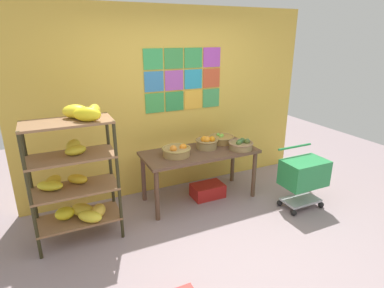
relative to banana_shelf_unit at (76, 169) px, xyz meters
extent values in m
plane|color=gray|center=(1.44, -0.98, -0.84)|extent=(9.48, 9.48, 0.00)
cube|color=gold|center=(1.44, 0.79, 0.46)|extent=(4.31, 0.06, 2.60)
cube|color=green|center=(1.18, 0.76, 1.07)|extent=(0.27, 0.01, 0.27)
cube|color=green|center=(1.47, 0.76, 1.07)|extent=(0.27, 0.01, 0.27)
cube|color=green|center=(1.77, 0.76, 1.07)|extent=(0.27, 0.01, 0.27)
cube|color=#AE45B7|center=(2.06, 0.76, 1.07)|extent=(0.27, 0.01, 0.27)
cube|color=teal|center=(1.18, 0.76, 0.78)|extent=(0.27, 0.01, 0.27)
cube|color=#A950B2|center=(1.47, 0.76, 0.78)|extent=(0.27, 0.01, 0.27)
cube|color=#2A9CBD|center=(1.77, 0.76, 0.78)|extent=(0.27, 0.01, 0.27)
cube|color=#CF4F2C|center=(2.06, 0.76, 0.78)|extent=(0.27, 0.01, 0.27)
cube|color=green|center=(1.18, 0.76, 0.48)|extent=(0.27, 0.01, 0.27)
cube|color=green|center=(1.47, 0.76, 0.48)|extent=(0.27, 0.01, 0.27)
cube|color=yellow|center=(1.77, 0.76, 0.48)|extent=(0.27, 0.01, 0.27)
cube|color=#439F56|center=(2.06, 0.76, 0.48)|extent=(0.27, 0.01, 0.27)
cylinder|color=#2F2B17|center=(-0.46, -0.21, -0.15)|extent=(0.04, 0.04, 1.39)
cylinder|color=#2F2B17|center=(0.40, -0.21, -0.15)|extent=(0.04, 0.04, 1.39)
cylinder|color=#2F2B17|center=(-0.46, 0.19, -0.15)|extent=(0.04, 0.04, 1.39)
cylinder|color=#2F2B17|center=(0.40, 0.19, -0.15)|extent=(0.04, 0.04, 1.39)
cube|color=#8C6341|center=(-0.03, -0.01, -0.60)|extent=(0.90, 0.44, 0.02)
ellipsoid|color=yellow|center=(-0.17, 0.02, -0.51)|extent=(0.22, 0.17, 0.14)
ellipsoid|color=yellow|center=(0.01, 0.02, -0.51)|extent=(0.32, 0.31, 0.14)
ellipsoid|color=yellow|center=(0.07, -0.15, -0.52)|extent=(0.32, 0.30, 0.13)
ellipsoid|color=yellow|center=(0.18, -0.09, -0.51)|extent=(0.23, 0.25, 0.15)
cube|color=#8C6341|center=(-0.03, -0.01, -0.22)|extent=(0.90, 0.44, 0.02)
ellipsoid|color=yellow|center=(0.01, 0.09, -0.15)|extent=(0.26, 0.24, 0.10)
ellipsoid|color=yellow|center=(-0.28, 0.05, -0.16)|extent=(0.32, 0.27, 0.10)
ellipsoid|color=yellow|center=(-0.25, 0.12, -0.14)|extent=(0.25, 0.26, 0.12)
cube|color=#8C6341|center=(-0.03, -0.01, 0.16)|extent=(0.90, 0.44, 0.02)
ellipsoid|color=gold|center=(0.01, 0.08, 0.24)|extent=(0.22, 0.25, 0.14)
ellipsoid|color=gold|center=(0.02, -0.01, 0.22)|extent=(0.25, 0.19, 0.10)
cube|color=#8C6341|center=(-0.03, -0.01, 0.53)|extent=(0.90, 0.44, 0.02)
ellipsoid|color=yellow|center=(0.16, -0.12, 0.62)|extent=(0.31, 0.25, 0.15)
ellipsoid|color=yellow|center=(0.07, 0.07, 0.62)|extent=(0.32, 0.29, 0.15)
ellipsoid|color=yellow|center=(0.26, 0.03, 0.61)|extent=(0.20, 0.31, 0.14)
ellipsoid|color=yellow|center=(0.10, 0.07, 0.60)|extent=(0.18, 0.30, 0.11)
cube|color=brown|center=(1.62, 0.24, -0.14)|extent=(1.57, 0.68, 0.04)
cylinder|color=brown|center=(0.89, -0.04, -0.50)|extent=(0.06, 0.06, 0.68)
cylinder|color=brown|center=(2.34, -0.04, -0.50)|extent=(0.06, 0.06, 0.68)
cylinder|color=brown|center=(0.89, 0.52, -0.50)|extent=(0.06, 0.06, 0.68)
cylinder|color=brown|center=(2.34, 0.52, -0.50)|extent=(0.06, 0.06, 0.68)
cylinder|color=#A8864C|center=(1.26, 0.21, -0.07)|extent=(0.35, 0.35, 0.10)
torus|color=#A38946|center=(1.26, 0.21, -0.02)|extent=(0.38, 0.38, 0.03)
sphere|color=orange|center=(1.20, 0.17, 0.00)|extent=(0.09, 0.09, 0.09)
sphere|color=orange|center=(1.35, 0.20, -0.01)|extent=(0.08, 0.08, 0.08)
sphere|color=orange|center=(1.36, 0.20, -0.01)|extent=(0.08, 0.08, 0.08)
cylinder|color=#967D4C|center=(1.76, 0.30, -0.07)|extent=(0.29, 0.29, 0.12)
torus|color=#9C7C46|center=(1.76, 0.30, -0.01)|extent=(0.31, 0.31, 0.03)
sphere|color=orange|center=(1.73, 0.25, 0.02)|extent=(0.09, 0.09, 0.09)
sphere|color=orange|center=(1.73, 0.32, 0.00)|extent=(0.09, 0.09, 0.09)
sphere|color=orange|center=(1.81, 0.25, 0.01)|extent=(0.09, 0.09, 0.09)
sphere|color=orange|center=(1.71, 0.29, 0.01)|extent=(0.09, 0.09, 0.09)
sphere|color=orange|center=(1.78, 0.31, 0.01)|extent=(0.07, 0.07, 0.07)
cylinder|color=olive|center=(2.16, 0.06, -0.08)|extent=(0.32, 0.32, 0.09)
torus|color=#916E4C|center=(2.16, 0.06, -0.03)|extent=(0.34, 0.34, 0.02)
sphere|color=#3C6E38|center=(2.15, 0.07, -0.02)|extent=(0.08, 0.08, 0.08)
sphere|color=#3D5D2A|center=(2.20, 0.08, -0.01)|extent=(0.08, 0.08, 0.08)
sphere|color=#4D5C25|center=(2.24, 0.03, -0.02)|extent=(0.08, 0.08, 0.08)
sphere|color=#426139|center=(2.25, 0.04, -0.02)|extent=(0.08, 0.08, 0.08)
sphere|color=#46692C|center=(2.11, 0.04, -0.02)|extent=(0.07, 0.07, 0.07)
cylinder|color=#A67E40|center=(2.07, 0.42, -0.08)|extent=(0.34, 0.34, 0.09)
torus|color=#A08045|center=(2.07, 0.42, -0.03)|extent=(0.36, 0.36, 0.02)
sphere|color=#74C144|center=(2.05, 0.50, -0.03)|extent=(0.05, 0.05, 0.05)
sphere|color=#80CC41|center=(2.09, 0.45, -0.03)|extent=(0.06, 0.06, 0.06)
sphere|color=#7CBA41|center=(2.05, 0.41, -0.03)|extent=(0.06, 0.06, 0.06)
cube|color=#AF1D1A|center=(1.74, 0.22, -0.75)|extent=(0.45, 0.29, 0.19)
sphere|color=black|center=(2.52, -0.70, -0.80)|extent=(0.08, 0.08, 0.08)
sphere|color=black|center=(2.99, -0.70, -0.80)|extent=(0.08, 0.08, 0.08)
sphere|color=black|center=(2.52, -0.43, -0.80)|extent=(0.08, 0.08, 0.08)
sphere|color=black|center=(2.99, -0.43, -0.80)|extent=(0.08, 0.08, 0.08)
cube|color=#A5A8AD|center=(2.75, -0.57, -0.74)|extent=(0.50, 0.29, 0.03)
cube|color=#278746|center=(2.75, -0.57, -0.34)|extent=(0.58, 0.37, 0.34)
cylinder|color=#278746|center=(2.75, -0.35, -0.05)|extent=(0.55, 0.03, 0.03)
camera|label=1|loc=(-0.20, -3.36, 1.37)|focal=29.47mm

